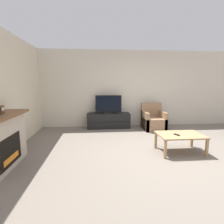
{
  "coord_description": "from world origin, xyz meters",
  "views": [
    {
      "loc": [
        -1.53,
        -3.49,
        1.55
      ],
      "look_at": [
        -1.15,
        0.75,
        0.85
      ],
      "focal_mm": 28.0,
      "sensor_mm": 36.0,
      "label": 1
    }
  ],
  "objects_px": {
    "tv_stand": "(109,121)",
    "remote": "(177,135)",
    "coffee_table": "(180,136)",
    "tv": "(109,105)",
    "mantel_clock": "(1,110)",
    "armchair": "(153,121)"
  },
  "relations": [
    {
      "from": "armchair",
      "to": "coffee_table",
      "type": "bearing_deg",
      "value": -91.51
    },
    {
      "from": "tv",
      "to": "coffee_table",
      "type": "distance_m",
      "value": 2.79
    },
    {
      "from": "mantel_clock",
      "to": "tv",
      "type": "bearing_deg",
      "value": 51.73
    },
    {
      "from": "mantel_clock",
      "to": "tv_stand",
      "type": "relative_size",
      "value": 0.1
    },
    {
      "from": "coffee_table",
      "to": "remote",
      "type": "bearing_deg",
      "value": -151.9
    },
    {
      "from": "mantel_clock",
      "to": "remote",
      "type": "bearing_deg",
      "value": 5.01
    },
    {
      "from": "mantel_clock",
      "to": "tv_stand",
      "type": "bearing_deg",
      "value": 51.75
    },
    {
      "from": "tv_stand",
      "to": "coffee_table",
      "type": "relative_size",
      "value": 1.49
    },
    {
      "from": "mantel_clock",
      "to": "remote",
      "type": "xyz_separation_m",
      "value": [
        3.48,
        0.3,
        -0.65
      ]
    },
    {
      "from": "armchair",
      "to": "coffee_table",
      "type": "distance_m",
      "value": 2.06
    },
    {
      "from": "tv_stand",
      "to": "armchair",
      "type": "xyz_separation_m",
      "value": [
        1.51,
        -0.29,
        0.02
      ]
    },
    {
      "from": "tv_stand",
      "to": "armchair",
      "type": "bearing_deg",
      "value": -10.75
    },
    {
      "from": "coffee_table",
      "to": "remote",
      "type": "xyz_separation_m",
      "value": [
        -0.11,
        -0.06,
        0.06
      ]
    },
    {
      "from": "tv_stand",
      "to": "tv",
      "type": "xyz_separation_m",
      "value": [
        0.0,
        -0.0,
        0.55
      ]
    },
    {
      "from": "armchair",
      "to": "coffee_table",
      "type": "relative_size",
      "value": 0.88
    },
    {
      "from": "tv",
      "to": "mantel_clock",
      "type": "bearing_deg",
      "value": -128.27
    },
    {
      "from": "tv_stand",
      "to": "tv",
      "type": "distance_m",
      "value": 0.55
    },
    {
      "from": "remote",
      "to": "armchair",
      "type": "bearing_deg",
      "value": 61.46
    },
    {
      "from": "tv_stand",
      "to": "remote",
      "type": "height_order",
      "value": "tv_stand"
    },
    {
      "from": "coffee_table",
      "to": "remote",
      "type": "height_order",
      "value": "remote"
    },
    {
      "from": "armchair",
      "to": "coffee_table",
      "type": "height_order",
      "value": "armchair"
    },
    {
      "from": "armchair",
      "to": "tv_stand",
      "type": "bearing_deg",
      "value": 169.25
    }
  ]
}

